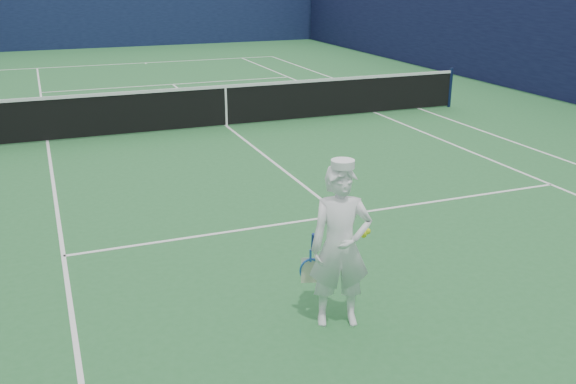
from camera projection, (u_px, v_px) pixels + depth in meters
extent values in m
plane|color=#276833|center=(227.00, 126.00, 15.58)|extent=(80.00, 80.00, 0.00)
cube|color=white|center=(145.00, 63.00, 26.03)|extent=(11.03, 0.06, 0.01)
cube|color=white|center=(420.00, 109.00, 17.47)|extent=(0.06, 23.83, 0.01)
cube|color=white|center=(47.00, 142.00, 14.17)|extent=(0.06, 23.77, 0.01)
cube|color=white|center=(376.00, 113.00, 17.00)|extent=(0.06, 23.77, 0.01)
cube|color=white|center=(173.00, 84.00, 21.21)|extent=(8.23, 0.06, 0.01)
cube|color=white|center=(342.00, 215.00, 9.95)|extent=(8.23, 0.06, 0.01)
cube|color=white|center=(227.00, 126.00, 15.58)|extent=(0.06, 12.80, 0.01)
cube|color=white|center=(146.00, 63.00, 25.90)|extent=(0.06, 0.30, 0.01)
cube|color=#10183B|center=(121.00, 4.00, 30.75)|extent=(20.12, 0.12, 4.00)
cube|color=black|center=(561.00, 29.00, 18.36)|extent=(0.12, 36.12, 4.00)
cylinder|color=#141E4C|center=(450.00, 88.00, 17.60)|extent=(0.09, 0.09, 1.07)
cube|color=black|center=(226.00, 106.00, 15.42)|extent=(12.79, 0.02, 0.92)
cube|color=white|center=(225.00, 87.00, 15.26)|extent=(12.79, 0.04, 0.07)
cube|color=white|center=(226.00, 107.00, 15.43)|extent=(0.05, 0.03, 0.94)
imported|color=white|center=(340.00, 247.00, 6.68)|extent=(0.74, 0.59, 1.77)
cylinder|color=white|center=(343.00, 164.00, 6.38)|extent=(0.24, 0.24, 0.08)
cube|color=white|center=(341.00, 163.00, 6.51)|extent=(0.20, 0.15, 0.02)
cylinder|color=navy|center=(313.00, 242.00, 6.72)|extent=(0.06, 0.10, 0.22)
cube|color=#2154B3|center=(310.00, 256.00, 6.83)|extent=(0.03, 0.03, 0.14)
torus|color=#2154B3|center=(311.00, 270.00, 6.96)|extent=(0.31, 0.18, 0.29)
cube|color=beige|center=(311.00, 270.00, 6.96)|extent=(0.21, 0.07, 0.30)
sphere|color=#D3ED1A|center=(364.00, 235.00, 6.76)|extent=(0.07, 0.07, 0.07)
sphere|color=#D3ED1A|center=(368.00, 231.00, 6.77)|extent=(0.07, 0.07, 0.07)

